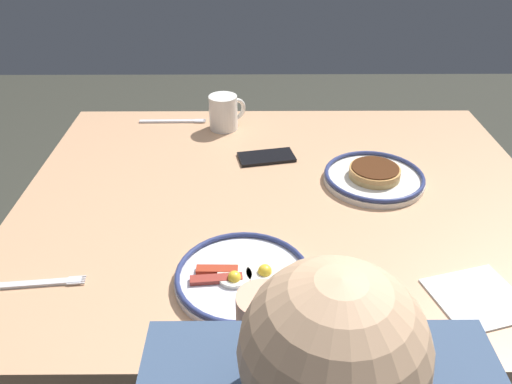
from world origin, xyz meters
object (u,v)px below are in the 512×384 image
at_px(cell_phone, 266,157).
at_px(fork_near, 173,121).
at_px(coffee_mug, 224,112).
at_px(plate_center_pancakes, 243,277).
at_px(plate_near_main, 374,176).
at_px(fork_far, 34,284).
at_px(paper_napkin, 478,298).

relative_size(cell_phone, fork_near, 0.73).
bearing_deg(coffee_mug, plate_center_pancakes, 95.48).
relative_size(plate_near_main, coffee_mug, 2.27).
bearing_deg(fork_far, plate_center_pancakes, -179.20).
height_order(plate_center_pancakes, paper_napkin, plate_center_pancakes).
height_order(plate_center_pancakes, coffee_mug, coffee_mug).
relative_size(cell_phone, fork_far, 0.77).
height_order(coffee_mug, cell_phone, coffee_mug).
height_order(plate_near_main, coffee_mug, coffee_mug).
height_order(cell_phone, fork_far, cell_phone).
relative_size(coffee_mug, fork_near, 0.54).
bearing_deg(fork_near, plate_near_main, 146.61).
bearing_deg(fork_far, coffee_mug, -115.50).
height_order(plate_center_pancakes, cell_phone, plate_center_pancakes).
bearing_deg(cell_phone, fork_near, -51.59).
xyz_separation_m(plate_near_main, plate_center_pancakes, (0.31, 0.35, -0.00)).
distance_m(plate_center_pancakes, cell_phone, 0.48).
bearing_deg(coffee_mug, cell_phone, 122.20).
distance_m(cell_phone, fork_far, 0.64).
relative_size(plate_center_pancakes, cell_phone, 1.73).
xyz_separation_m(plate_near_main, fork_near, (0.53, -0.35, -0.01)).
bearing_deg(plate_center_pancakes, fork_near, -72.61).
bearing_deg(plate_near_main, plate_center_pancakes, 48.65).
height_order(paper_napkin, fork_far, fork_far).
relative_size(plate_near_main, cell_phone, 1.67).
bearing_deg(fork_far, plate_near_main, -152.61).
bearing_deg(cell_phone, plate_center_pancakes, 71.75).
xyz_separation_m(plate_near_main, coffee_mug, (0.37, -0.31, 0.04)).
distance_m(plate_near_main, fork_far, 0.78).
bearing_deg(fork_near, coffee_mug, 164.82).
bearing_deg(cell_phone, fork_far, 36.03).
distance_m(coffee_mug, cell_phone, 0.23).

